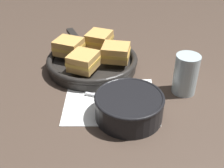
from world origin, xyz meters
The scene contains 10 objects.
ground_plane centered at (0.00, 0.00, 0.00)m, with size 4.00×4.00×0.00m, color #47382D.
napkin centered at (0.01, 0.01, 0.00)m, with size 0.25×0.22×0.00m.
soup_bowl centered at (0.06, -0.05, 0.04)m, with size 0.17×0.17×0.06m.
spoon centered at (0.05, 0.00, 0.01)m, with size 0.15×0.06×0.01m.
skillet centered at (-0.05, 0.18, 0.02)m, with size 0.28×0.38×0.04m.
sandwich_near_left centered at (-0.07, 0.11, 0.07)m, with size 0.10×0.10×0.05m.
sandwich_near_right centered at (0.02, 0.16, 0.07)m, with size 0.09×0.08×0.05m.
sandwich_far_left centered at (-0.04, 0.25, 0.07)m, with size 0.09×0.10×0.05m.
sandwich_far_right centered at (-0.13, 0.20, 0.07)m, with size 0.10×0.10×0.05m.
drinking_glass centered at (0.21, 0.06, 0.06)m, with size 0.06×0.06×0.11m.
Camera 1 is at (0.05, -0.58, 0.45)m, focal length 45.00 mm.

